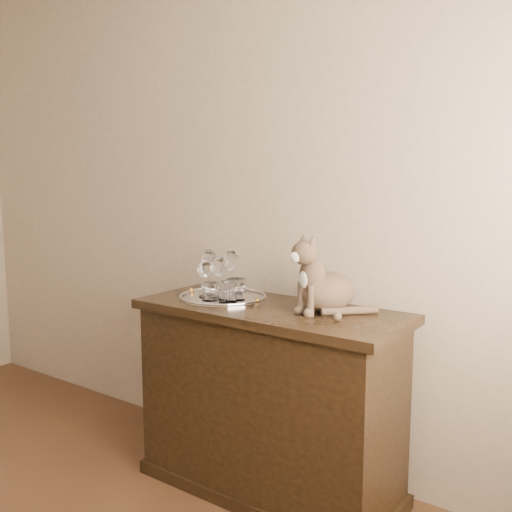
{
  "coord_description": "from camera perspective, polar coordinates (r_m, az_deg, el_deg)",
  "views": [
    {
      "loc": [
        1.96,
        -0.06,
        1.41
      ],
      "look_at": [
        0.52,
        1.95,
        1.06
      ],
      "focal_mm": 40.0,
      "sensor_mm": 36.0,
      "label": 1
    }
  ],
  "objects": [
    {
      "name": "sideboard",
      "position": [
        2.61,
        1.33,
        -14.21
      ],
      "size": [
        1.2,
        0.5,
        0.85
      ],
      "primitive_type": null,
      "color": "black",
      "rests_on": "ground"
    },
    {
      "name": "wine_glass_d",
      "position": [
        2.62,
        -3.79,
        -2.1
      ],
      "size": [
        0.07,
        0.07,
        0.19
      ],
      "primitive_type": null,
      "color": "white",
      "rests_on": "tray"
    },
    {
      "name": "tray",
      "position": [
        2.64,
        -3.33,
        -4.21
      ],
      "size": [
        0.4,
        0.4,
        0.01
      ],
      "primitive_type": "cylinder",
      "color": "silver",
      "rests_on": "sideboard"
    },
    {
      "name": "wall_back",
      "position": [
        3.03,
        -4.71,
        6.8
      ],
      "size": [
        4.0,
        0.1,
        2.7
      ],
      "primitive_type": "cube",
      "color": "tan",
      "rests_on": "ground"
    },
    {
      "name": "wine_glass_a",
      "position": [
        2.71,
        -4.69,
        -1.56
      ],
      "size": [
        0.08,
        0.08,
        0.21
      ],
      "primitive_type": null,
      "color": "white",
      "rests_on": "tray"
    },
    {
      "name": "cat",
      "position": [
        2.39,
        7.13,
        -1.62
      ],
      "size": [
        0.41,
        0.4,
        0.33
      ],
      "primitive_type": null,
      "rotation": [
        0.0,
        0.0,
        -0.34
      ],
      "color": "#4F3D2F",
      "rests_on": "sideboard"
    },
    {
      "name": "wine_glass_b",
      "position": [
        2.73,
        -2.48,
        -1.55
      ],
      "size": [
        0.08,
        0.08,
        0.2
      ],
      "primitive_type": null,
      "color": "white",
      "rests_on": "tray"
    },
    {
      "name": "tumbler_b",
      "position": [
        2.57,
        -4.64,
        -3.56
      ],
      "size": [
        0.07,
        0.07,
        0.08
      ],
      "primitive_type": "cylinder",
      "color": "silver",
      "rests_on": "tray"
    },
    {
      "name": "tumbler_a",
      "position": [
        2.52,
        -2.84,
        -3.64
      ],
      "size": [
        0.08,
        0.08,
        0.09
      ],
      "primitive_type": "cylinder",
      "color": "silver",
      "rests_on": "tray"
    },
    {
      "name": "tumbler_c",
      "position": [
        2.57,
        -2.02,
        -3.37
      ],
      "size": [
        0.09,
        0.09,
        0.1
      ],
      "primitive_type": "cylinder",
      "color": "silver",
      "rests_on": "tray"
    },
    {
      "name": "wine_glass_c",
      "position": [
        2.64,
        -5.18,
        -2.26
      ],
      "size": [
        0.06,
        0.06,
        0.17
      ],
      "primitive_type": null,
      "color": "white",
      "rests_on": "tray"
    }
  ]
}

